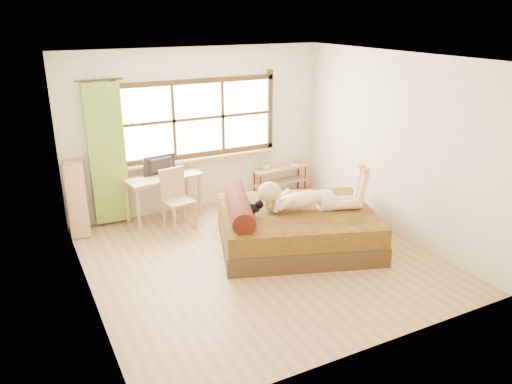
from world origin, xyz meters
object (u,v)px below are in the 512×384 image
chair (176,195)px  pipe_shelf (281,175)px  kitten (249,208)px  bookshelf (77,198)px  bed (293,226)px  woman (309,188)px  desk (163,181)px

chair → pipe_shelf: bearing=3.1°
kitten → bookshelf: size_ratio=0.29×
kitten → chair: (-0.62, 1.35, -0.16)m
pipe_shelf → bookshelf: bookshelf is taller
bed → pipe_shelf: (0.88, 1.92, 0.10)m
woman → pipe_shelf: 2.15m
woman → bookshelf: (-2.90, 1.92, -0.30)m
bed → pipe_shelf: 2.11m
desk → bookshelf: bearing=168.2°
kitten → desk: 1.86m
bed → woman: (0.20, -0.07, 0.58)m
kitten → chair: chair is taller
desk → woman: bearing=-59.3°
desk → bookshelf: (-1.33, 0.05, -0.08)m
bookshelf → kitten: bearing=-33.3°
bed → desk: bed is taller
chair → pipe_shelf: (2.17, 0.49, -0.12)m
bed → bookshelf: size_ratio=2.35×
chair → pipe_shelf: size_ratio=0.85×
woman → kitten: bearing=-170.6°
bed → bookshelf: bookshelf is taller
kitten → bed: bearing=12.2°
pipe_shelf → bookshelf: size_ratio=0.98×
kitten → desk: size_ratio=0.26×
bookshelf → chair: bearing=-8.8°
bookshelf → pipe_shelf: bearing=8.8°
bed → desk: bearing=146.6°
chair → pipe_shelf: chair is taller
bed → bookshelf: (-2.70, 1.85, 0.27)m
woman → chair: bearing=154.0°
woman → desk: size_ratio=1.20×
bookshelf → bed: bearing=-26.7°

